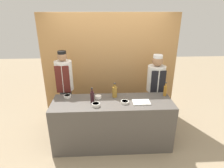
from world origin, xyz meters
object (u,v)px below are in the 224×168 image
sauce_bowl_white (98,97)px  bottle_wine (92,97)px  sauce_bowl_yellow (96,105)px  chef_right (155,89)px  cutting_board (141,102)px  bottle_amber (165,90)px  sauce_bowl_purple (125,102)px  sauce_bowl_brown (67,96)px  bottle_vinegar (115,92)px  chef_left (65,88)px

sauce_bowl_white → bottle_wine: size_ratio=0.42×
sauce_bowl_yellow → chef_right: size_ratio=0.09×
sauce_bowl_yellow → bottle_wine: bottle_wine is taller
cutting_board → bottle_amber: size_ratio=1.13×
sauce_bowl_white → cutting_board: sauce_bowl_white is taller
chef_right → bottle_amber: bearing=-80.8°
sauce_bowl_purple → bottle_amber: (0.80, 0.27, 0.08)m
sauce_bowl_brown → cutting_board: bearing=-12.5°
sauce_bowl_white → sauce_bowl_purple: bearing=-25.7°
cutting_board → bottle_wine: bottle_wine is taller
cutting_board → bottle_wine: size_ratio=1.07×
sauce_bowl_white → bottle_vinegar: size_ratio=0.43×
sauce_bowl_yellow → sauce_bowl_brown: sauce_bowl_yellow is taller
cutting_board → bottle_amber: (0.51, 0.27, 0.10)m
sauce_bowl_purple → cutting_board: size_ratio=0.47×
sauce_bowl_brown → chef_left: (-0.11, 0.39, -0.01)m
bottle_vinegar → chef_right: size_ratio=0.17×
chef_left → chef_right: chef_left is taller
sauce_bowl_purple → chef_right: size_ratio=0.09×
sauce_bowl_yellow → cutting_board: 0.80m
sauce_bowl_purple → sauce_bowl_brown: bearing=164.2°
bottle_amber → chef_right: chef_right is taller
sauce_bowl_brown → sauce_bowl_purple: sauce_bowl_brown is taller
bottle_wine → chef_right: bearing=26.1°
sauce_bowl_purple → chef_left: chef_left is taller
sauce_bowl_purple → bottle_amber: 0.85m
cutting_board → chef_right: 0.82m
chef_right → bottle_wine: bearing=-153.9°
bottle_vinegar → sauce_bowl_brown: bearing=177.8°
sauce_bowl_brown → bottle_wine: bottle_wine is taller
chef_left → chef_right: 1.89m
bottle_amber → chef_right: size_ratio=0.17×
sauce_bowl_white → chef_left: 0.83m
bottle_vinegar → chef_left: (-1.00, 0.43, -0.09)m
sauce_bowl_white → chef_left: bearing=146.0°
sauce_bowl_yellow → chef_left: (-0.65, 0.77, -0.01)m
bottle_amber → bottle_wine: bottle_wine is taller
sauce_bowl_white → bottle_vinegar: 0.32m
sauce_bowl_white → chef_right: size_ratio=0.07×
sauce_bowl_white → bottle_amber: bottle_amber is taller
sauce_bowl_white → chef_right: chef_right is taller
sauce_bowl_yellow → chef_right: chef_right is taller
bottle_amber → sauce_bowl_brown: bearing=179.2°
sauce_bowl_brown → bottle_vinegar: bearing=-2.2°
sauce_bowl_white → sauce_bowl_brown: (-0.58, 0.07, -0.00)m
sauce_bowl_purple → bottle_vinegar: 0.32m
sauce_bowl_yellow → sauce_bowl_brown: bearing=145.2°
sauce_bowl_yellow → chef_left: bearing=130.2°
sauce_bowl_yellow → sauce_bowl_purple: 0.51m
bottle_vinegar → bottle_amber: bearing=0.4°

